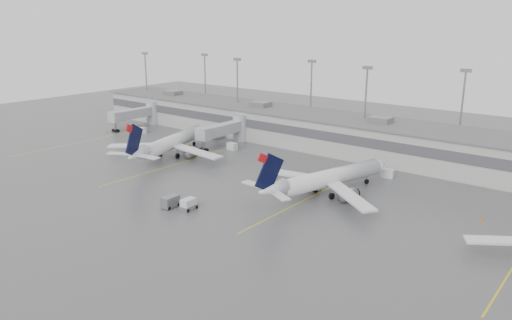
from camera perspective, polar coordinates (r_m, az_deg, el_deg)
The scene contains 18 objects.
ground at distance 85.07m, azimuth -13.04°, elevation -6.10°, with size 260.00×260.00×0.00m, color #4B4B4D.
terminal at distance 126.33m, azimuth 7.72°, elevation 3.35°, with size 152.00×17.00×9.45m.
light_masts at distance 129.83m, azimuth 9.17°, elevation 7.16°, with size 142.40×8.00×20.60m.
jet_bridge_left at distance 153.48m, azimuth -12.92°, elevation 5.20°, with size 4.00×17.20×7.00m.
jet_bridge_right at distance 128.49m, azimuth -3.01°, elevation 3.55°, with size 4.00×17.20×7.00m.
stand_markings at distance 100.66m, azimuth -2.38°, elevation -2.22°, with size 105.25×40.00×0.01m.
jet_mid_left at distance 117.83m, azimuth -9.84°, elevation 1.95°, with size 28.65×32.59×10.83m.
jet_mid_right at distance 91.62m, azimuth 8.00°, elevation -2.09°, with size 27.53×31.29×10.37m.
baggage_tug at distance 85.59m, azimuth -7.73°, elevation -5.15°, with size 2.06×3.06×1.91m.
baggage_cart at distance 86.95m, azimuth -9.78°, elevation -4.69°, with size 1.94×3.21×2.01m.
gse_uld_a at distance 144.80m, azimuth -12.86°, elevation 3.33°, with size 2.22×1.48×1.57m, color silver.
gse_uld_b at distance 123.27m, azimuth -2.74°, elevation 1.58°, with size 2.41×1.60×1.70m, color silver.
gse_uld_c at distance 105.07m, azimuth 14.80°, elevation -1.48°, with size 2.45×1.63×1.73m, color silver.
gse_loader at distance 134.41m, azimuth -4.49°, elevation 2.79°, with size 1.87×2.98×1.87m, color slate.
cone_a at distance 148.25m, azimuth -16.67°, elevation 3.15°, with size 0.39×0.39×0.62m, color #DA5F04.
cone_b at distance 128.04m, azimuth -7.59°, elevation 1.78°, with size 0.47×0.47×0.74m, color #DA5F04.
cone_c at distance 106.11m, azimuth 5.89°, elevation -1.14°, with size 0.44×0.44×0.69m, color #DA5F04.
cone_d at distance 88.29m, azimuth 24.41°, elevation -6.07°, with size 0.50×0.50×0.80m, color #DA5F04.
Camera 1 is at (62.67, -48.32, 31.23)m, focal length 35.00 mm.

